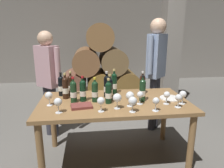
% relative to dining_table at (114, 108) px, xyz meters
% --- Properties ---
extents(ground_plane, '(14.00, 14.00, 0.00)m').
position_rel_dining_table_xyz_m(ground_plane, '(0.00, 0.00, -0.67)').
color(ground_plane, '#66635E').
extents(cellar_back_wall, '(10.00, 0.24, 2.80)m').
position_rel_dining_table_xyz_m(cellar_back_wall, '(0.00, 4.20, 0.73)').
color(cellar_back_wall, gray).
rests_on(cellar_back_wall, ground_plane).
extents(barrel_stack, '(1.86, 0.90, 1.69)m').
position_rel_dining_table_xyz_m(barrel_stack, '(0.00, 2.60, -0.01)').
color(barrel_stack, brown).
rests_on(barrel_stack, ground_plane).
extents(stone_pillar, '(0.32, 0.32, 2.60)m').
position_rel_dining_table_xyz_m(stone_pillar, '(1.30, 1.60, 0.63)').
color(stone_pillar, gray).
rests_on(stone_pillar, ground_plane).
extents(dining_table, '(1.70, 0.90, 0.76)m').
position_rel_dining_table_xyz_m(dining_table, '(0.00, 0.00, 0.00)').
color(dining_table, olive).
rests_on(dining_table, ground_plane).
extents(wine_bottle_0, '(0.07, 0.07, 0.32)m').
position_rel_dining_table_xyz_m(wine_bottle_0, '(0.04, 0.29, 0.23)').
color(wine_bottle_0, black).
rests_on(wine_bottle_0, dining_table).
extents(wine_bottle_1, '(0.07, 0.07, 0.28)m').
position_rel_dining_table_xyz_m(wine_bottle_1, '(-0.22, 0.01, 0.21)').
color(wine_bottle_1, '#19381E').
rests_on(wine_bottle_1, dining_table).
extents(wine_bottle_2, '(0.07, 0.07, 0.29)m').
position_rel_dining_table_xyz_m(wine_bottle_2, '(0.39, 0.24, 0.22)').
color(wine_bottle_2, black).
rests_on(wine_bottle_2, dining_table).
extents(wine_bottle_3, '(0.07, 0.07, 0.31)m').
position_rel_dining_table_xyz_m(wine_bottle_3, '(-0.56, 0.17, 0.22)').
color(wine_bottle_3, black).
rests_on(wine_bottle_3, dining_table).
extents(wine_bottle_4, '(0.07, 0.07, 0.29)m').
position_rel_dining_table_xyz_m(wine_bottle_4, '(-0.46, 0.02, 0.22)').
color(wine_bottle_4, '#19381E').
rests_on(wine_bottle_4, dining_table).
extents(wine_bottle_5, '(0.07, 0.07, 0.31)m').
position_rel_dining_table_xyz_m(wine_bottle_5, '(-0.05, 0.05, 0.22)').
color(wine_bottle_5, black).
rests_on(wine_bottle_5, dining_table).
extents(wine_bottle_6, '(0.07, 0.07, 0.29)m').
position_rel_dining_table_xyz_m(wine_bottle_6, '(-0.35, 0.05, 0.22)').
color(wine_bottle_6, black).
rests_on(wine_bottle_6, dining_table).
extents(wine_bottle_7, '(0.07, 0.07, 0.30)m').
position_rel_dining_table_xyz_m(wine_bottle_7, '(-0.50, 0.28, 0.22)').
color(wine_bottle_7, black).
rests_on(wine_bottle_7, dining_table).
extents(wine_bottle_8, '(0.07, 0.07, 0.30)m').
position_rel_dining_table_xyz_m(wine_bottle_8, '(0.32, -0.04, 0.22)').
color(wine_bottle_8, '#19381E').
rests_on(wine_bottle_8, dining_table).
extents(wine_bottle_9, '(0.07, 0.07, 0.32)m').
position_rel_dining_table_xyz_m(wine_bottle_9, '(-0.07, 0.17, 0.23)').
color(wine_bottle_9, black).
rests_on(wine_bottle_9, dining_table).
extents(wine_bottle_10, '(0.07, 0.07, 0.28)m').
position_rel_dining_table_xyz_m(wine_bottle_10, '(-0.07, -0.06, 0.22)').
color(wine_bottle_10, black).
rests_on(wine_bottle_10, dining_table).
extents(wine_bottle_11, '(0.07, 0.07, 0.29)m').
position_rel_dining_table_xyz_m(wine_bottle_11, '(-0.62, 0.29, 0.22)').
color(wine_bottle_11, black).
rests_on(wine_bottle_11, dining_table).
extents(wine_glass_0, '(0.09, 0.09, 0.16)m').
position_rel_dining_table_xyz_m(wine_glass_0, '(0.14, -0.18, 0.21)').
color(wine_glass_0, white).
rests_on(wine_glass_0, dining_table).
extents(wine_glass_1, '(0.07, 0.07, 0.14)m').
position_rel_dining_table_xyz_m(wine_glass_1, '(0.37, -0.34, 0.19)').
color(wine_glass_1, white).
rests_on(wine_glass_1, dining_table).
extents(wine_glass_2, '(0.07, 0.07, 0.14)m').
position_rel_dining_table_xyz_m(wine_glass_2, '(0.27, -0.13, 0.19)').
color(wine_glass_2, white).
rests_on(wine_glass_2, dining_table).
extents(wine_glass_3, '(0.07, 0.07, 0.14)m').
position_rel_dining_table_xyz_m(wine_glass_3, '(0.56, -0.17, 0.19)').
color(wine_glass_3, white).
rests_on(wine_glass_3, dining_table).
extents(wine_glass_4, '(0.08, 0.08, 0.15)m').
position_rel_dining_table_xyz_m(wine_glass_4, '(-0.17, -0.29, 0.20)').
color(wine_glass_4, white).
rests_on(wine_glass_4, dining_table).
extents(wine_glass_5, '(0.09, 0.09, 0.16)m').
position_rel_dining_table_xyz_m(wine_glass_5, '(0.14, -0.34, 0.20)').
color(wine_glass_5, white).
rests_on(wine_glass_5, dining_table).
extents(wine_glass_6, '(0.07, 0.07, 0.14)m').
position_rel_dining_table_xyz_m(wine_glass_6, '(0.64, -0.28, 0.19)').
color(wine_glass_6, white).
rests_on(wine_glass_6, dining_table).
extents(wine_glass_7, '(0.08, 0.08, 0.15)m').
position_rel_dining_table_xyz_m(wine_glass_7, '(-0.71, -0.06, 0.20)').
color(wine_glass_7, white).
rests_on(wine_glass_7, dining_table).
extents(wine_glass_8, '(0.08, 0.08, 0.15)m').
position_rel_dining_table_xyz_m(wine_glass_8, '(0.73, -0.18, 0.20)').
color(wine_glass_8, white).
rests_on(wine_glass_8, dining_table).
extents(wine_glass_9, '(0.08, 0.08, 0.15)m').
position_rel_dining_table_xyz_m(wine_glass_9, '(-0.59, -0.28, 0.20)').
color(wine_glass_9, white).
rests_on(wine_glass_9, dining_table).
extents(wine_glass_10, '(0.09, 0.09, 0.16)m').
position_rel_dining_table_xyz_m(wine_glass_10, '(-0.00, -0.23, 0.21)').
color(wine_glass_10, white).
rests_on(wine_glass_10, dining_table).
extents(tasting_notebook, '(0.24, 0.19, 0.03)m').
position_rel_dining_table_xyz_m(tasting_notebook, '(-0.37, -0.15, 0.11)').
color(tasting_notebook, brown).
rests_on(tasting_notebook, dining_table).
extents(serving_plate, '(0.24, 0.24, 0.01)m').
position_rel_dining_table_xyz_m(serving_plate, '(0.67, 0.00, 0.10)').
color(serving_plate, white).
rests_on(serving_plate, dining_table).
extents(sommelier_presenting, '(0.37, 0.38, 1.72)m').
position_rel_dining_table_xyz_m(sommelier_presenting, '(0.74, 0.75, 0.37)').
color(sommelier_presenting, '#383842').
rests_on(sommelier_presenting, ground_plane).
extents(taster_seated_left, '(0.40, 0.35, 1.54)m').
position_rel_dining_table_xyz_m(taster_seated_left, '(-0.85, 0.72, 0.25)').
color(taster_seated_left, '#383842').
rests_on(taster_seated_left, ground_plane).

